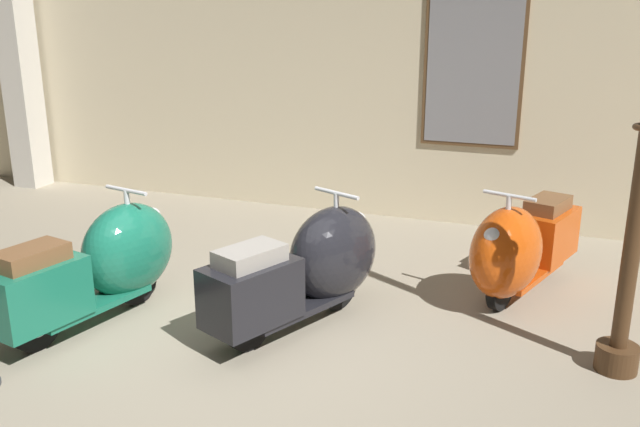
% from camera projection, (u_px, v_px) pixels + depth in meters
% --- Properties ---
extents(ground_plane, '(60.00, 60.00, 0.00)m').
position_uv_depth(ground_plane, '(234.00, 360.00, 4.70)').
color(ground_plane, gray).
extents(showroom_back_wall, '(18.00, 0.63, 3.94)m').
position_uv_depth(showroom_back_wall, '(370.00, 42.00, 7.56)').
color(showroom_back_wall, beige).
rests_on(showroom_back_wall, ground).
extents(scooter_0, '(0.79, 1.67, 0.98)m').
position_uv_depth(scooter_0, '(103.00, 263.00, 5.24)').
color(scooter_0, black).
rests_on(scooter_0, ground).
extents(scooter_1, '(1.06, 1.67, 0.99)m').
position_uv_depth(scooter_1, '(310.00, 266.00, 5.17)').
color(scooter_1, black).
rests_on(scooter_1, ground).
extents(scooter_2, '(0.93, 1.64, 0.96)m').
position_uv_depth(scooter_2, '(519.00, 248.00, 5.60)').
color(scooter_2, black).
rests_on(scooter_2, ground).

